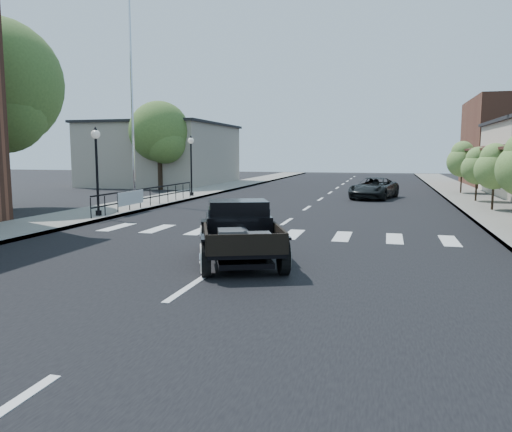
# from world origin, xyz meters

# --- Properties ---
(ground) EXTENTS (120.00, 120.00, 0.00)m
(ground) POSITION_xyz_m (0.00, 0.00, 0.00)
(ground) COLOR black
(ground) RESTS_ON ground
(road) EXTENTS (14.00, 80.00, 0.02)m
(road) POSITION_xyz_m (0.00, 15.00, 0.01)
(road) COLOR black
(road) RESTS_ON ground
(road_markings) EXTENTS (12.00, 60.00, 0.06)m
(road_markings) POSITION_xyz_m (0.00, 10.00, 0.00)
(road_markings) COLOR silver
(road_markings) RESTS_ON ground
(sidewalk_left) EXTENTS (3.00, 80.00, 0.15)m
(sidewalk_left) POSITION_xyz_m (-8.50, 15.00, 0.07)
(sidewalk_left) COLOR gray
(sidewalk_left) RESTS_ON ground
(sidewalk_right) EXTENTS (3.00, 80.00, 0.15)m
(sidewalk_right) POSITION_xyz_m (8.50, 15.00, 0.07)
(sidewalk_right) COLOR gray
(sidewalk_right) RESTS_ON ground
(low_building_left) EXTENTS (10.00, 12.00, 5.00)m
(low_building_left) POSITION_xyz_m (-15.00, 28.00, 2.50)
(low_building_left) COLOR #AA9D8F
(low_building_left) RESTS_ON ground
(railing) EXTENTS (0.08, 10.00, 1.00)m
(railing) POSITION_xyz_m (-7.30, 10.00, 0.65)
(railing) COLOR black
(railing) RESTS_ON sidewalk_left
(banner) EXTENTS (0.04, 2.20, 0.60)m
(banner) POSITION_xyz_m (-7.22, 8.00, 0.45)
(banner) COLOR silver
(banner) RESTS_ON sidewalk_left
(lamp_post_b) EXTENTS (0.36, 0.36, 3.56)m
(lamp_post_b) POSITION_xyz_m (-7.60, 6.00, 1.93)
(lamp_post_b) COLOR black
(lamp_post_b) RESTS_ON sidewalk_left
(lamp_post_c) EXTENTS (0.36, 0.36, 3.56)m
(lamp_post_c) POSITION_xyz_m (-7.60, 16.00, 1.93)
(lamp_post_c) COLOR black
(lamp_post_c) RESTS_ON sidewalk_left
(flagpole) EXTENTS (0.12, 0.12, 12.84)m
(flagpole) POSITION_xyz_m (-9.20, 12.00, 6.57)
(flagpole) COLOR silver
(flagpole) RESTS_ON sidewalk_left
(big_tree_far) EXTENTS (4.40, 4.40, 6.46)m
(big_tree_far) POSITION_xyz_m (-12.50, 22.00, 3.23)
(big_tree_far) COLOR #45632A
(big_tree_far) RESTS_ON ground
(small_tree_c) EXTENTS (1.71, 1.71, 2.85)m
(small_tree_c) POSITION_xyz_m (8.30, 12.32, 1.58)
(small_tree_c) COLOR #597E39
(small_tree_c) RESTS_ON sidewalk_right
(small_tree_d) EXTENTS (1.65, 1.65, 2.75)m
(small_tree_d) POSITION_xyz_m (8.30, 16.69, 1.52)
(small_tree_d) COLOR #597E39
(small_tree_d) RESTS_ON sidewalk_right
(small_tree_e) EXTENTS (1.90, 1.90, 3.17)m
(small_tree_e) POSITION_xyz_m (8.30, 22.39, 1.74)
(small_tree_e) COLOR #597E39
(small_tree_e) RESTS_ON sidewalk_right
(hotrod_pickup) EXTENTS (3.53, 4.85, 1.53)m
(hotrod_pickup) POSITION_xyz_m (0.25, -0.26, 0.76)
(hotrod_pickup) COLOR black
(hotrod_pickup) RESTS_ON ground
(second_car) EXTENTS (3.07, 4.81, 1.24)m
(second_car) POSITION_xyz_m (2.98, 18.18, 0.62)
(second_car) COLOR black
(second_car) RESTS_ON ground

